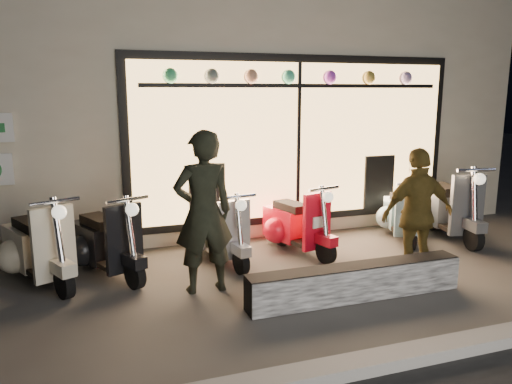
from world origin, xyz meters
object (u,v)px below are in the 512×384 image
graffiti_barrier (356,282)px  scooter_silver (218,231)px  woman (418,214)px  man (204,212)px  scooter_red (293,223)px

graffiti_barrier → scooter_silver: size_ratio=1.86×
graffiti_barrier → woman: bearing=18.1°
graffiti_barrier → scooter_silver: 2.19m
scooter_silver → woman: bearing=-44.7°
scooter_silver → man: 1.29m
graffiti_barrier → scooter_red: (0.04, 1.88, 0.20)m
man → woman: bearing=168.2°
woman → scooter_silver: bearing=-32.7°
scooter_red → man: bearing=-160.5°
scooter_silver → scooter_red: scooter_red is taller
man → woman: man is taller
graffiti_barrier → man: (-1.56, 0.79, 0.75)m
scooter_red → woman: 1.89m
scooter_red → man: size_ratio=0.74×
graffiti_barrier → woman: woman is taller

